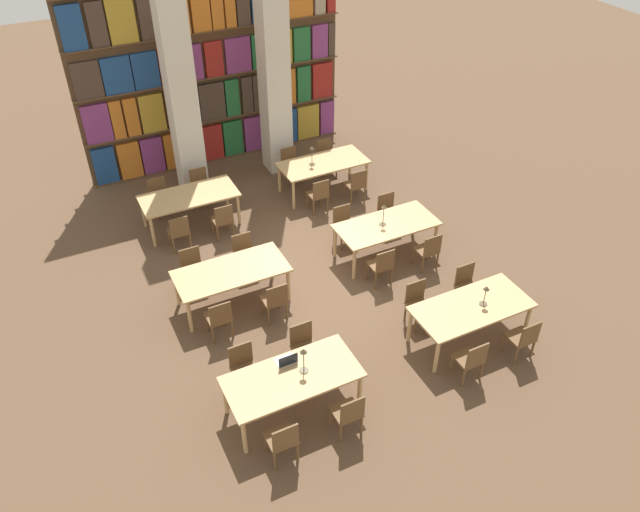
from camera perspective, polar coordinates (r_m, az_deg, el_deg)
ground_plane at (r=12.63m, az=-0.57°, el=-1.82°), size 40.00×40.00×0.00m
bookshelf_bank at (r=15.90m, az=-9.86°, el=17.29°), size 6.68×0.35×5.50m
pillar_left at (r=14.46m, az=-12.93°, el=16.42°), size 0.61×0.61×6.00m
pillar_center at (r=15.11m, az=-4.33°, el=18.13°), size 0.61×0.61×6.00m
reading_table_0 at (r=9.74m, az=-2.56°, el=-11.21°), size 2.09×0.98×0.78m
chair_0 at (r=9.35m, az=-3.44°, el=-16.43°), size 0.42×0.40×0.86m
chair_1 at (r=10.29m, az=-6.97°, el=-10.04°), size 0.42×0.40×0.86m
chair_2 at (r=9.63m, az=2.61°, el=-14.13°), size 0.42×0.40×0.86m
chair_3 at (r=10.55m, az=-1.46°, el=-8.18°), size 0.42×0.40×0.86m
desk_lamp_0 at (r=9.51m, az=-1.51°, el=-9.16°), size 0.14×0.14×0.48m
laptop at (r=9.84m, az=-3.09°, el=-9.51°), size 0.32×0.22×0.21m
reading_table_1 at (r=11.15m, az=13.68°, el=-4.75°), size 2.09×0.98×0.78m
chair_4 at (r=10.62m, az=13.63°, el=-9.15°), size 0.42×0.40×0.86m
chair_5 at (r=11.46m, az=8.95°, el=-4.19°), size 0.42×0.40×0.86m
chair_6 at (r=11.21m, az=18.08°, el=-7.12°), size 0.42×0.40×0.86m
chair_7 at (r=12.01m, az=13.31°, el=-2.57°), size 0.42×0.40×0.86m
desk_lamp_1 at (r=11.01m, az=14.91°, el=-3.23°), size 0.14×0.14×0.40m
reading_table_2 at (r=11.69m, az=-8.12°, el=-1.62°), size 2.09×0.98×0.78m
chair_8 at (r=11.17m, az=-9.18°, el=-5.57°), size 0.42×0.40×0.86m
chair_9 at (r=12.33m, az=-11.54°, el=-1.09°), size 0.42×0.40×0.86m
chair_10 at (r=11.41m, az=-4.14°, el=-4.00°), size 0.42×0.40×0.86m
chair_11 at (r=12.54m, az=-6.93°, el=0.25°), size 0.42×0.40×0.86m
reading_table_3 at (r=12.84m, az=6.09°, el=2.64°), size 2.09×0.98×0.78m
chair_12 at (r=12.21m, az=5.65°, el=-0.82°), size 0.42×0.40×0.86m
chair_13 at (r=13.28m, az=2.21°, el=2.92°), size 0.42×0.40×0.86m
chair_14 at (r=12.73m, az=9.87°, el=0.56°), size 0.42×0.40×0.86m
chair_15 at (r=13.75m, az=6.24°, el=4.06°), size 0.42×0.40×0.86m
desk_lamp_2 at (r=12.60m, az=5.84°, el=4.09°), size 0.14×0.14×0.48m
reading_table_4 at (r=13.99m, az=-11.88°, el=5.20°), size 2.09×0.98×0.78m
chair_16 at (r=13.40m, az=-12.77°, el=2.23°), size 0.42×0.40×0.86m
chair_17 at (r=14.68m, az=-14.46°, el=5.37°), size 0.42×0.40×0.86m
chair_18 at (r=13.58m, az=-8.87°, el=3.32°), size 0.42×0.40×0.86m
chair_19 at (r=14.85m, az=-10.86°, el=6.33°), size 0.42×0.40×0.86m
reading_table_5 at (r=14.95m, az=0.28°, el=8.31°), size 2.09×0.98×0.78m
chair_20 at (r=14.28m, az=-0.12°, el=5.68°), size 0.42×0.40×0.86m
chair_21 at (r=15.49m, az=-2.70°, el=8.40°), size 0.42×0.40×0.86m
chair_22 at (r=14.67m, az=3.32°, el=6.57°), size 0.42×0.40×0.86m
chair_23 at (r=15.86m, az=0.56°, el=9.18°), size 0.42×0.40×0.86m
desk_lamp_3 at (r=14.66m, az=-0.74°, el=9.47°), size 0.14×0.14×0.48m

